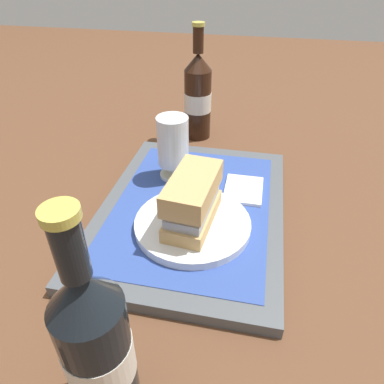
{
  "coord_description": "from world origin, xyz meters",
  "views": [
    {
      "loc": [
        -0.49,
        -0.1,
        0.41
      ],
      "look_at": [
        0.0,
        0.0,
        0.05
      ],
      "focal_mm": 32.99,
      "sensor_mm": 36.0,
      "label": 1
    }
  ],
  "objects_px": {
    "plate": "(193,224)",
    "beer_glass": "(173,146)",
    "sandwich": "(193,198)",
    "beer_bottle": "(198,96)",
    "second_bottle": "(97,348)"
  },
  "relations": [
    {
      "from": "second_bottle",
      "to": "sandwich",
      "type": "bearing_deg",
      "value": -6.84
    },
    {
      "from": "sandwich",
      "to": "second_bottle",
      "type": "xyz_separation_m",
      "value": [
        -0.28,
        0.03,
        0.03
      ]
    },
    {
      "from": "beer_glass",
      "to": "second_bottle",
      "type": "distance_m",
      "value": 0.42
    },
    {
      "from": "beer_bottle",
      "to": "second_bottle",
      "type": "height_order",
      "value": "same"
    },
    {
      "from": "plate",
      "to": "beer_glass",
      "type": "height_order",
      "value": "beer_glass"
    },
    {
      "from": "sandwich",
      "to": "beer_bottle",
      "type": "relative_size",
      "value": 0.51
    },
    {
      "from": "beer_bottle",
      "to": "plate",
      "type": "bearing_deg",
      "value": -170.27
    },
    {
      "from": "beer_glass",
      "to": "beer_bottle",
      "type": "relative_size",
      "value": 0.47
    },
    {
      "from": "plate",
      "to": "second_bottle",
      "type": "height_order",
      "value": "second_bottle"
    },
    {
      "from": "plate",
      "to": "sandwich",
      "type": "height_order",
      "value": "sandwich"
    },
    {
      "from": "plate",
      "to": "sandwich",
      "type": "xyz_separation_m",
      "value": [
        0.0,
        -0.0,
        0.05
      ]
    },
    {
      "from": "beer_glass",
      "to": "second_bottle",
      "type": "xyz_separation_m",
      "value": [
        -0.42,
        -0.04,
        0.02
      ]
    },
    {
      "from": "sandwich",
      "to": "beer_glass",
      "type": "bearing_deg",
      "value": 31.35
    },
    {
      "from": "beer_glass",
      "to": "second_bottle",
      "type": "height_order",
      "value": "second_bottle"
    },
    {
      "from": "sandwich",
      "to": "second_bottle",
      "type": "distance_m",
      "value": 0.28
    }
  ]
}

